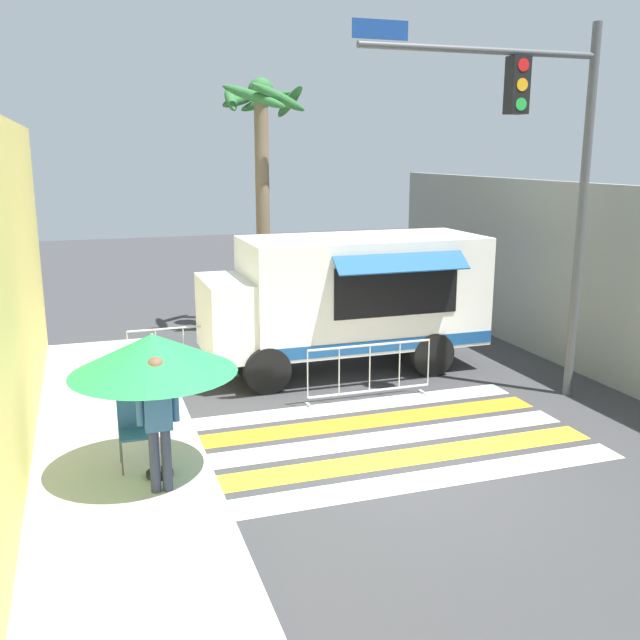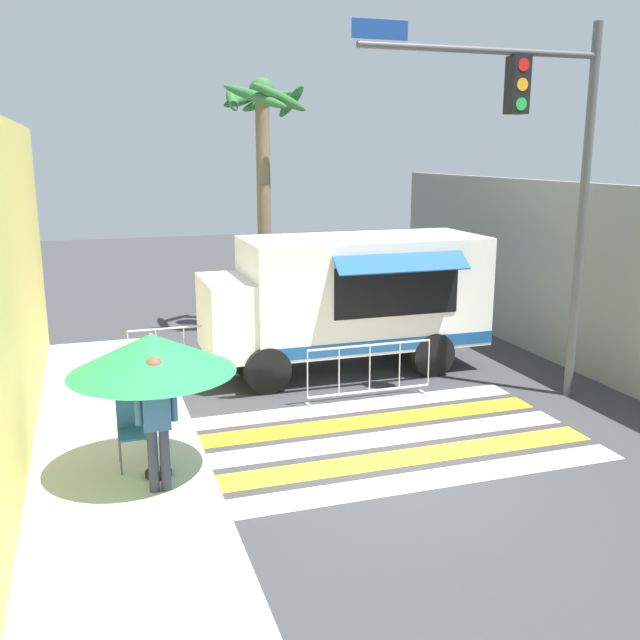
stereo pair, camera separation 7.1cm
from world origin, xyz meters
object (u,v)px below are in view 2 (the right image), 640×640
object	(u,v)px
food_truck	(343,296)
vendor_person	(157,415)
palm_tree	(263,155)
barricade_front	(370,373)
barricade_side	(185,353)
traffic_signal_pole	(546,154)
folding_chair	(134,425)
patio_umbrella	(152,354)

from	to	relation	value
food_truck	vendor_person	size ratio (longest dim) A/B	3.16
palm_tree	barricade_front	bearing A→B (deg)	-84.29
vendor_person	palm_tree	xyz separation A→B (m)	(3.42, 8.16, 3.14)
vendor_person	barricade_side	distance (m)	5.16
traffic_signal_pole	vendor_person	world-z (taller)	traffic_signal_pole
vendor_person	barricade_front	bearing A→B (deg)	16.73
barricade_front	folding_chair	bearing A→B (deg)	-157.66
vendor_person	barricade_front	world-z (taller)	vendor_person
food_truck	barricade_side	distance (m)	3.35
traffic_signal_pole	vendor_person	bearing A→B (deg)	-164.81
food_truck	patio_umbrella	size ratio (longest dim) A/B	2.60
folding_chair	patio_umbrella	bearing A→B (deg)	-82.63
traffic_signal_pole	barricade_side	size ratio (longest dim) A/B	3.01
vendor_person	barricade_side	world-z (taller)	vendor_person
food_truck	folding_chair	distance (m)	5.83
patio_umbrella	barricade_side	bearing A→B (deg)	77.88
traffic_signal_pole	patio_umbrella	world-z (taller)	traffic_signal_pole
patio_umbrella	vendor_person	distance (m)	0.82
folding_chair	vendor_person	distance (m)	1.06
barricade_front	food_truck	bearing A→B (deg)	84.36
vendor_person	palm_tree	world-z (taller)	palm_tree
traffic_signal_pole	palm_tree	size ratio (longest dim) A/B	1.07
food_truck	barricade_side	world-z (taller)	food_truck
food_truck	patio_umbrella	xyz separation A→B (m)	(-4.15, -4.19, 0.29)
vendor_person	barricade_side	size ratio (longest dim) A/B	0.83
food_truck	folding_chair	world-z (taller)	food_truck
food_truck	barricade_side	xyz separation A→B (m)	(-3.17, 0.38, -1.02)
traffic_signal_pole	vendor_person	distance (m)	7.70
food_truck	vendor_person	distance (m)	6.25
traffic_signal_pole	food_truck	bearing A→B (deg)	132.79
food_truck	patio_umbrella	bearing A→B (deg)	-134.71
palm_tree	folding_chair	bearing A→B (deg)	-116.85
folding_chair	vendor_person	bearing A→B (deg)	-96.82
food_truck	palm_tree	distance (m)	4.52
traffic_signal_pole	barricade_side	distance (m)	7.62
palm_tree	food_truck	bearing A→B (deg)	-77.99
palm_tree	patio_umbrella	bearing A→B (deg)	-113.84
barricade_front	barricade_side	xyz separation A→B (m)	(-2.97, 2.37, -0.00)
patio_umbrella	barricade_front	distance (m)	4.71
patio_umbrella	barricade_front	xyz separation A→B (m)	(3.95, 2.20, -1.31)
traffic_signal_pole	barricade_front	bearing A→B (deg)	163.66
barricade_front	palm_tree	size ratio (longest dim) A/B	0.39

